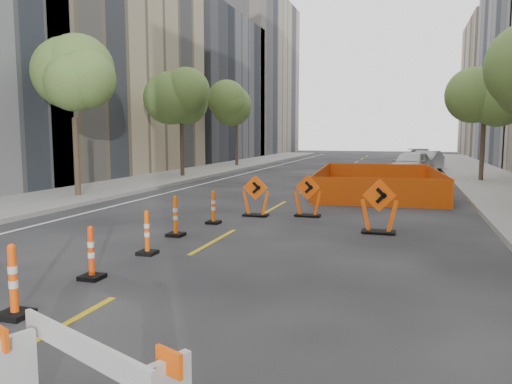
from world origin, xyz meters
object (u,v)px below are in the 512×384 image
(parked_car_near, at_px, (411,164))
(parked_car_mid, at_px, (426,161))
(chevron_sign_center, at_px, (308,196))
(channelizer_5, at_px, (175,216))
(channelizer_2, at_px, (13,281))
(parked_car_far, at_px, (420,158))
(chevron_sign_right, at_px, (379,206))
(channelizer_6, at_px, (213,207))
(channelizer_3, at_px, (91,253))
(channelizer_4, at_px, (147,232))
(chevron_sign_left, at_px, (256,196))

(parked_car_near, relative_size, parked_car_mid, 1.09)
(chevron_sign_center, bearing_deg, channelizer_5, -115.34)
(channelizer_5, height_order, parked_car_mid, parked_car_mid)
(channelizer_5, xyz_separation_m, chevron_sign_center, (2.71, 4.07, 0.15))
(channelizer_2, distance_m, parked_car_mid, 31.71)
(parked_car_mid, bearing_deg, parked_car_far, 108.92)
(chevron_sign_right, height_order, parked_car_near, parked_car_near)
(channelizer_2, bearing_deg, parked_car_far, 80.02)
(channelizer_6, xyz_separation_m, parked_car_mid, (6.73, 23.06, 0.23))
(channelizer_3, bearing_deg, channelizer_2, -87.69)
(chevron_sign_right, bearing_deg, parked_car_mid, 70.79)
(channelizer_3, xyz_separation_m, channelizer_4, (0.04, 1.98, -0.00))
(chevron_sign_center, distance_m, parked_car_mid, 21.41)
(channelizer_2, height_order, chevron_sign_center, chevron_sign_center)
(channelizer_3, bearing_deg, chevron_sign_left, 83.64)
(channelizer_6, distance_m, parked_car_far, 29.25)
(chevron_sign_center, height_order, parked_car_far, parked_car_far)
(parked_car_far, bearing_deg, parked_car_near, -97.23)
(channelizer_6, xyz_separation_m, chevron_sign_right, (4.79, -0.05, 0.24))
(chevron_sign_center, xyz_separation_m, parked_car_far, (4.02, 26.44, 0.03))
(parked_car_far, bearing_deg, channelizer_2, -103.26)
(channelizer_2, bearing_deg, channelizer_6, 90.32)
(channelizer_2, relative_size, channelizer_5, 1.03)
(channelizer_2, xyz_separation_m, channelizer_6, (-0.04, 7.94, -0.05))
(chevron_sign_left, bearing_deg, channelizer_2, -108.57)
(channelizer_5, relative_size, parked_car_near, 0.22)
(parked_car_near, bearing_deg, chevron_sign_center, -87.25)
(channelizer_4, distance_m, chevron_sign_right, 6.19)
(channelizer_2, distance_m, channelizer_4, 3.97)
(chevron_sign_right, distance_m, parked_car_near, 17.91)
(channelizer_5, height_order, chevron_sign_center, chevron_sign_center)
(channelizer_6, relative_size, chevron_sign_left, 0.74)
(channelizer_4, height_order, parked_car_near, parked_car_near)
(channelizer_3, relative_size, channelizer_5, 0.94)
(channelizer_2, xyz_separation_m, chevron_sign_left, (0.77, 9.59, 0.12))
(chevron_sign_left, relative_size, parked_car_near, 0.28)
(chevron_sign_center, bearing_deg, parked_car_near, 86.54)
(channelizer_6, relative_size, parked_car_far, 0.20)
(channelizer_3, relative_size, parked_car_near, 0.21)
(chevron_sign_right, bearing_deg, channelizer_3, -143.68)
(channelizer_2, bearing_deg, channelizer_4, 90.56)
(channelizer_6, relative_size, parked_car_mid, 0.23)
(channelizer_2, xyz_separation_m, chevron_sign_center, (2.40, 10.02, 0.13))
(channelizer_6, height_order, parked_car_near, parked_car_near)
(chevron_sign_left, height_order, parked_car_near, parked_car_near)
(channelizer_3, distance_m, channelizer_4, 1.98)
(parked_car_mid, bearing_deg, chevron_sign_left, -89.26)
(channelizer_2, bearing_deg, chevron_sign_center, 76.56)
(chevron_sign_right, relative_size, parked_car_far, 0.30)
(channelizer_3, relative_size, chevron_sign_left, 0.75)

